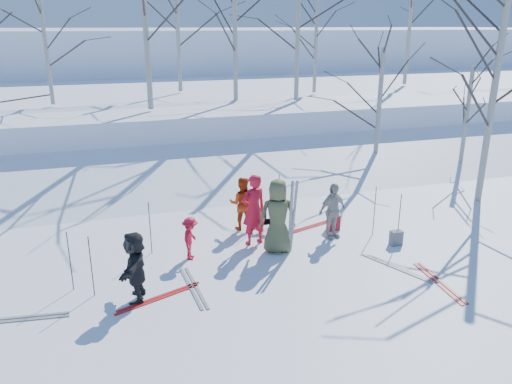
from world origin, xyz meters
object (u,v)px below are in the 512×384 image
object	(u,v)px
backpack_dark	(259,216)
skier_red_north	(254,210)
skier_redor_behind	(242,203)
dog	(267,222)
backpack_red	(333,223)
skier_grey_west	(135,266)
skier_olive_center	(278,216)
skier_red_seated	(190,238)
skier_cream_east	(332,211)
backpack_grey	(396,238)

from	to	relation	value
backpack_dark	skier_red_north	bearing A→B (deg)	-113.68
skier_redor_behind	dog	size ratio (longest dim) A/B	2.36
dog	backpack_red	size ratio (longest dim) A/B	1.50
skier_grey_west	dog	bearing A→B (deg)	137.30
dog	backpack_red	distance (m)	1.82
backpack_red	backpack_dark	world-z (taller)	backpack_red
skier_olive_center	backpack_dark	distance (m)	2.06
skier_red_north	backpack_red	size ratio (longest dim) A/B	4.41
skier_red_seated	backpack_dark	size ratio (longest dim) A/B	2.64
skier_red_seated	skier_cream_east	size ratio (longest dim) A/B	0.70
skier_cream_east	backpack_red	bearing A→B (deg)	42.08
skier_redor_behind	backpack_dark	xyz separation A→B (m)	(0.58, 0.26, -0.54)
skier_redor_behind	backpack_dark	world-z (taller)	skier_redor_behind
skier_red_north	backpack_grey	world-z (taller)	skier_red_north
skier_olive_center	skier_red_seated	bearing A→B (deg)	7.22
skier_olive_center	skier_red_seated	world-z (taller)	skier_olive_center
backpack_grey	skier_redor_behind	bearing A→B (deg)	147.57
skier_olive_center	backpack_dark	xyz separation A→B (m)	(0.14, 1.92, -0.73)
skier_red_north	backpack_dark	bearing A→B (deg)	-127.90
skier_olive_center	dog	world-z (taller)	skier_olive_center
skier_redor_behind	backpack_grey	size ratio (longest dim) A/B	3.90
skier_cream_east	backpack_dark	distance (m)	2.23
skier_redor_behind	skier_cream_east	world-z (taller)	skier_cream_east
skier_red_seated	backpack_grey	world-z (taller)	skier_red_seated
skier_red_north	backpack_grey	distance (m)	3.72
skier_cream_east	backpack_grey	bearing A→B (deg)	-50.75
skier_red_north	backpack_red	distance (m)	2.46
skier_grey_west	backpack_grey	distance (m)	6.62
skier_grey_west	skier_red_north	bearing A→B (deg)	134.37
skier_cream_east	dog	xyz separation A→B (m)	(-1.49, 0.90, -0.49)
skier_cream_east	backpack_red	distance (m)	0.76
skier_cream_east	backpack_red	world-z (taller)	skier_cream_east
backpack_red	skier_red_seated	bearing A→B (deg)	-171.66
skier_grey_west	dog	distance (m)	4.52
skier_redor_behind	dog	world-z (taller)	skier_redor_behind
backpack_dark	skier_redor_behind	bearing A→B (deg)	-155.89
skier_olive_center	skier_redor_behind	xyz separation A→B (m)	(-0.44, 1.66, -0.19)
skier_red_seated	backpack_red	bearing A→B (deg)	-58.05
skier_olive_center	backpack_red	world-z (taller)	skier_olive_center
skier_red_north	skier_grey_west	world-z (taller)	skier_red_north
skier_olive_center	skier_cream_east	world-z (taller)	skier_olive_center
skier_olive_center	skier_red_north	world-z (taller)	skier_olive_center
backpack_red	backpack_grey	bearing A→B (deg)	-51.14
backpack_red	backpack_grey	xyz separation A→B (m)	(1.11, -1.37, -0.02)
skier_cream_east	dog	size ratio (longest dim) A/B	2.39
skier_cream_east	skier_grey_west	bearing A→B (deg)	-179.01
dog	backpack_red	bearing A→B (deg)	114.44
skier_redor_behind	backpack_red	bearing A→B (deg)	-179.13
skier_red_seated	backpack_grey	size ratio (longest dim) A/B	2.78
skier_red_north	backpack_grey	xyz separation A→B (m)	(3.45, -1.18, -0.74)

